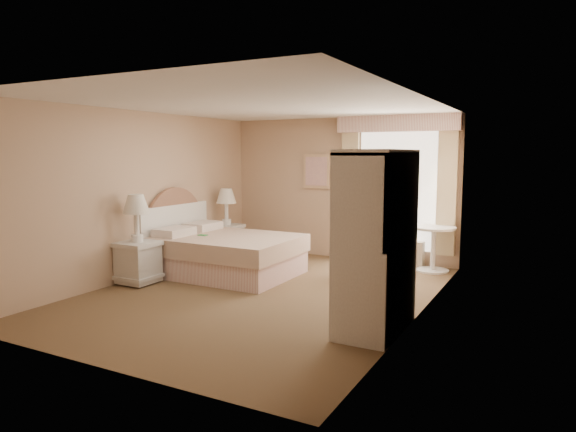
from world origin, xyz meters
The scene contains 9 objects.
room centered at (0.00, 0.00, 1.25)m, with size 4.21×5.51×2.51m.
window centered at (1.05, 2.65, 1.34)m, with size 2.05×0.22×2.51m.
framed_art centered at (-0.45, 2.71, 1.55)m, with size 0.52×0.04×0.62m.
bed centered at (-1.12, 0.68, 0.34)m, with size 2.10×1.61×1.43m.
nightstand_near centered at (-1.84, -0.39, 0.48)m, with size 0.53×0.53×1.27m.
nightstand_far centered at (-1.84, 1.84, 0.46)m, with size 0.51×0.51×1.22m.
round_table centered at (1.75, 2.40, 0.48)m, with size 0.68×0.68×0.72m.
cafe_chair centered at (0.73, 1.50, 0.53)m, with size 0.48×0.48×0.91m.
armoire centered at (1.81, -0.66, 0.79)m, with size 0.57×1.15×1.91m.
Camera 1 is at (3.47, -5.79, 1.87)m, focal length 32.00 mm.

